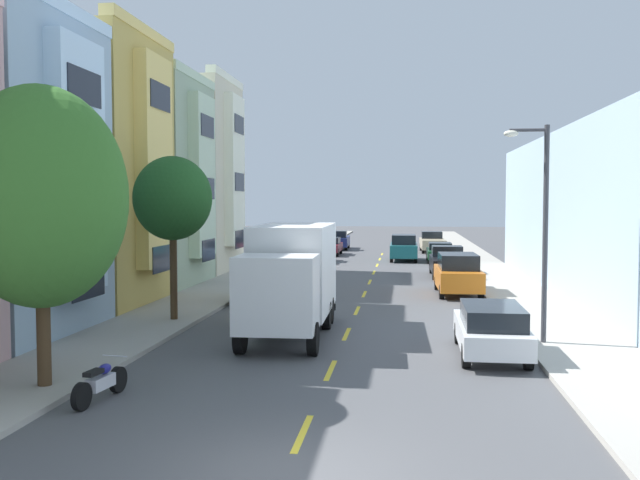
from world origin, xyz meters
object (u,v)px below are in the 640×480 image
(parked_pickup_navy, at_px, (337,240))
(parked_motorcycle, at_px, (101,383))
(parked_pickup_black, at_px, (448,262))
(moving_teal_sedan, at_px, (404,247))
(delivery_box_truck, at_px, (291,274))
(parked_suv_orange, at_px, (458,274))
(parked_sedan_forest, at_px, (440,252))
(parked_wagon_white, at_px, (491,328))
(street_tree_second, at_px, (173,199))
(street_lamp, at_px, (540,217))
(parked_pickup_champagne, at_px, (432,242))
(street_tree_nearest, at_px, (41,197))
(parked_sedan_burgundy, at_px, (329,246))
(parked_hatchback_silver, at_px, (262,285))
(parked_hatchback_sky, at_px, (318,252))

(parked_pickup_navy, xyz_separation_m, parked_motorcycle, (-0.52, -48.71, -0.42))
(parked_pickup_black, relative_size, moving_teal_sedan, 1.11)
(delivery_box_truck, bearing_deg, parked_suv_orange, 60.03)
(parked_sedan_forest, bearing_deg, parked_motorcycle, -104.12)
(parked_wagon_white, bearing_deg, parked_motorcycle, -148.45)
(street_tree_second, relative_size, parked_wagon_white, 1.25)
(street_tree_second, bearing_deg, parked_suv_orange, 40.03)
(parked_sedan_forest, distance_m, parked_pickup_navy, 15.10)
(street_lamp, distance_m, moving_teal_sedan, 30.63)
(parked_wagon_white, relative_size, parked_sedan_forest, 1.05)
(parked_pickup_navy, distance_m, parked_pickup_champagne, 8.75)
(moving_teal_sedan, bearing_deg, street_tree_nearest, -102.59)
(parked_sedan_burgundy, xyz_separation_m, parked_motorcycle, (-0.52, -42.00, -0.34))
(street_lamp, bearing_deg, parked_motorcycle, -146.32)
(street_tree_nearest, xyz_separation_m, parked_sedan_forest, (10.78, 35.69, -3.76))
(delivery_box_truck, height_order, parked_hatchback_silver, delivery_box_truck)
(parked_wagon_white, height_order, parked_motorcycle, parked_wagon_white)
(moving_teal_sedan, bearing_deg, parked_sedan_forest, -21.53)
(delivery_box_truck, relative_size, parked_hatchback_silver, 1.83)
(parked_motorcycle, bearing_deg, delivery_box_truck, 70.04)
(parked_suv_orange, relative_size, parked_motorcycle, 2.36)
(street_tree_nearest, bearing_deg, parked_sedan_forest, 73.19)
(parked_pickup_navy, bearing_deg, moving_teal_sedan, -62.10)
(street_tree_nearest, bearing_deg, parked_hatchback_silver, 81.84)
(street_tree_nearest, distance_m, street_tree_second, 9.17)
(parked_hatchback_silver, height_order, parked_wagon_white, same)
(street_tree_nearest, relative_size, parked_hatchback_sky, 1.73)
(moving_teal_sedan, height_order, parked_motorcycle, moving_teal_sedan)
(parked_hatchback_silver, bearing_deg, moving_teal_sedan, 74.52)
(street_lamp, distance_m, parked_pickup_navy, 42.92)
(parked_suv_orange, bearing_deg, parked_wagon_white, -90.15)
(parked_wagon_white, relative_size, moving_teal_sedan, 0.98)
(parked_hatchback_silver, relative_size, parked_motorcycle, 1.96)
(street_lamp, distance_m, parked_motorcycle, 13.33)
(parked_hatchback_silver, xyz_separation_m, parked_hatchback_sky, (-0.10, 20.15, 0.00))
(parked_sedan_burgundy, relative_size, moving_teal_sedan, 0.94)
(street_tree_second, distance_m, street_lamp, 12.64)
(parked_hatchback_silver, bearing_deg, parked_sedan_burgundy, 89.88)
(street_tree_second, relative_size, street_lamp, 0.90)
(parked_suv_orange, height_order, parked_pickup_champagne, parked_suv_orange)
(parked_pickup_black, bearing_deg, parked_hatchback_sky, 135.29)
(parked_motorcycle, bearing_deg, parked_wagon_white, 31.55)
(parked_pickup_black, relative_size, parked_motorcycle, 2.60)
(delivery_box_truck, bearing_deg, street_lamp, -7.19)
(street_tree_second, distance_m, parked_pickup_black, 20.48)
(street_tree_nearest, distance_m, parked_sedan_burgundy, 41.61)
(parked_hatchback_silver, relative_size, parked_wagon_white, 0.85)
(parked_hatchback_silver, relative_size, parked_sedan_forest, 0.89)
(street_tree_second, bearing_deg, parked_wagon_white, -21.29)
(parked_motorcycle, bearing_deg, parked_suv_orange, 64.13)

